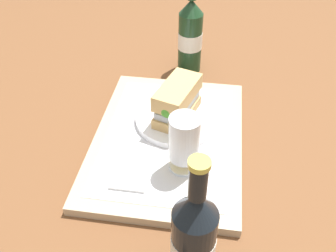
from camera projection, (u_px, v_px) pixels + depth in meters
ground_plane at (168, 143)px, 0.84m from camera, size 3.00×3.00×0.00m
tray at (168, 140)px, 0.83m from camera, size 0.44×0.32×0.02m
placemat at (168, 136)px, 0.82m from camera, size 0.38×0.27×0.00m
plate at (177, 118)px, 0.86m from camera, size 0.19×0.19×0.01m
sandwich at (177, 101)px, 0.82m from camera, size 0.14×0.10×0.08m
beer_glass at (184, 142)px, 0.71m from camera, size 0.06×0.06×0.12m
napkin_folded at (131, 173)px, 0.74m from camera, size 0.09×0.07×0.01m
beer_bottle at (193, 240)px, 0.53m from camera, size 0.07×0.07×0.27m
second_bottle at (190, 35)px, 1.00m from camera, size 0.07×0.07×0.27m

